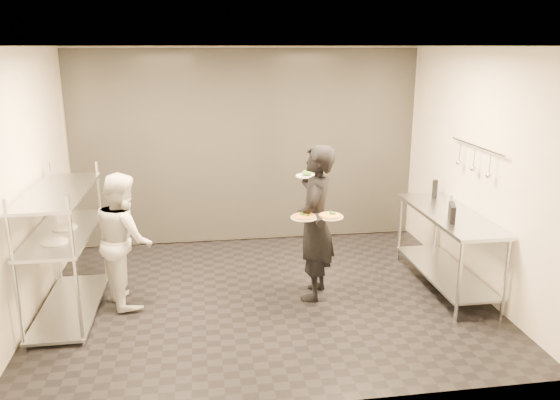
{
  "coord_description": "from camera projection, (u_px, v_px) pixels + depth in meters",
  "views": [
    {
      "loc": [
        -0.69,
        -5.72,
        2.8
      ],
      "look_at": [
        0.21,
        0.22,
        1.1
      ],
      "focal_mm": 35.0,
      "sensor_mm": 36.0,
      "label": 1
    }
  ],
  "objects": [
    {
      "name": "room_shell",
      "position": [
        253.0,
        158.0,
        7.05
      ],
      "size": [
        5.0,
        4.0,
        2.8
      ],
      "color": "black",
      "rests_on": "ground"
    },
    {
      "name": "utensil_rail",
      "position": [
        475.0,
        160.0,
        6.23
      ],
      "size": [
        0.07,
        1.2,
        0.31
      ],
      "color": "#BBBDC2",
      "rests_on": "room_shell"
    },
    {
      "name": "waiter",
      "position": [
        315.0,
        223.0,
        6.11
      ],
      "size": [
        0.63,
        0.76,
        1.77
      ],
      "primitive_type": "imported",
      "rotation": [
        0.0,
        0.0,
        -1.96
      ],
      "color": "black",
      "rests_on": "ground"
    },
    {
      "name": "salad_plate",
      "position": [
        307.0,
        174.0,
        6.22
      ],
      "size": [
        0.26,
        0.26,
        0.07
      ],
      "color": "silver",
      "rests_on": "waiter"
    },
    {
      "name": "bottle_dark",
      "position": [
        435.0,
        189.0,
        6.98
      ],
      "size": [
        0.07,
        0.07,
        0.23
      ],
      "primitive_type": "cylinder",
      "color": "black",
      "rests_on": "prep_counter"
    },
    {
      "name": "pos_monitor",
      "position": [
        452.0,
        213.0,
        6.05
      ],
      "size": [
        0.14,
        0.27,
        0.19
      ],
      "primitive_type": "cube",
      "rotation": [
        0.0,
        0.0,
        -0.35
      ],
      "color": "black",
      "rests_on": "prep_counter"
    },
    {
      "name": "pizza_plate_near",
      "position": [
        304.0,
        217.0,
        5.83
      ],
      "size": [
        0.29,
        0.29,
        0.05
      ],
      "color": "silver",
      "rests_on": "waiter"
    },
    {
      "name": "bottle_clear",
      "position": [
        435.0,
        187.0,
        7.13
      ],
      "size": [
        0.06,
        0.06,
        0.2
      ],
      "primitive_type": "cylinder",
      "color": "#919E90",
      "rests_on": "prep_counter"
    },
    {
      "name": "pizza_plate_far",
      "position": [
        330.0,
        216.0,
        5.85
      ],
      "size": [
        0.28,
        0.28,
        0.05
      ],
      "color": "silver",
      "rests_on": "waiter"
    },
    {
      "name": "bottle_green",
      "position": [
        450.0,
        204.0,
        6.35
      ],
      "size": [
        0.06,
        0.06,
        0.22
      ],
      "primitive_type": "cylinder",
      "color": "#919E90",
      "rests_on": "prep_counter"
    },
    {
      "name": "chef",
      "position": [
        124.0,
        239.0,
        6.01
      ],
      "size": [
        0.78,
        0.88,
        1.49
      ],
      "primitive_type": "imported",
      "rotation": [
        0.0,
        0.0,
        1.93
      ],
      "color": "silver",
      "rests_on": "ground"
    },
    {
      "name": "pass_rack",
      "position": [
        64.0,
        245.0,
        5.79
      ],
      "size": [
        0.6,
        1.6,
        1.5
      ],
      "color": "#BBBDC2",
      "rests_on": "ground"
    },
    {
      "name": "prep_counter",
      "position": [
        448.0,
        237.0,
        6.45
      ],
      "size": [
        0.6,
        1.8,
        0.92
      ],
      "color": "#BBBDC2",
      "rests_on": "ground"
    }
  ]
}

